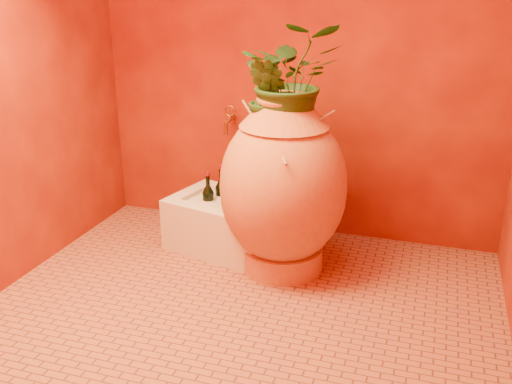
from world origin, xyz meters
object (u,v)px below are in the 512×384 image
(amphora, at_px, (283,186))
(wine_bottle_c, at_px, (222,197))
(stone_basin, at_px, (229,225))
(wine_bottle_b, at_px, (243,199))
(wall_tap, at_px, (229,118))
(wine_bottle_a, at_px, (208,202))

(amphora, bearing_deg, wine_bottle_c, 152.81)
(wine_bottle_c, bearing_deg, stone_basin, -48.87)
(amphora, bearing_deg, stone_basin, 159.04)
(wine_bottle_b, relative_size, wall_tap, 2.03)
(stone_basin, relative_size, wine_bottle_c, 2.37)
(stone_basin, height_order, wine_bottle_c, wine_bottle_c)
(wine_bottle_a, height_order, wine_bottle_c, wine_bottle_c)
(amphora, xyz_separation_m, wine_bottle_c, (-0.45, 0.23, -0.20))
(wine_bottle_a, distance_m, wine_bottle_c, 0.10)
(wine_bottle_a, xyz_separation_m, wall_tap, (0.02, 0.32, 0.44))
(stone_basin, relative_size, wall_tap, 4.47)
(wine_bottle_b, distance_m, wall_tap, 0.52)
(wall_tap, bearing_deg, wine_bottle_b, -55.05)
(wine_bottle_b, distance_m, wine_bottle_c, 0.14)
(wine_bottle_b, bearing_deg, wine_bottle_c, 176.02)
(wine_bottle_a, relative_size, wall_tap, 1.72)
(wine_bottle_a, height_order, wine_bottle_b, wine_bottle_b)
(stone_basin, relative_size, wine_bottle_a, 2.60)
(wine_bottle_c, bearing_deg, amphora, -27.19)
(stone_basin, xyz_separation_m, wine_bottle_b, (0.07, 0.08, 0.15))
(amphora, relative_size, wine_bottle_c, 3.06)
(wine_bottle_c, height_order, wall_tap, wall_tap)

